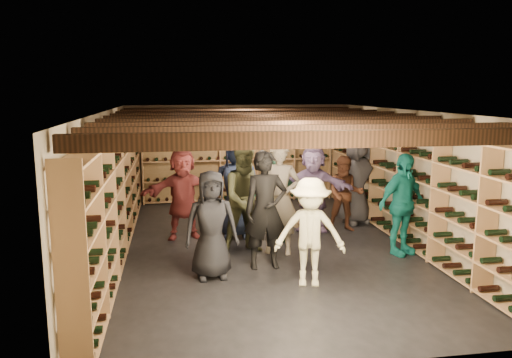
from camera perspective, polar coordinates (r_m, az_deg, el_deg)
The scene contains 22 objects.
ground at distance 9.02m, azimuth 1.18°, elevation -7.70°, with size 8.00×8.00×0.00m, color black.
walls at distance 8.73m, azimuth 1.21°, elevation -0.18°, with size 5.52×8.02×2.40m.
ceiling at distance 8.59m, azimuth 1.24°, elevation 7.72°, with size 5.50×8.00×0.01m, color beige.
ceiling_joists at distance 8.60m, azimuth 1.23°, elevation 6.79°, with size 5.40×7.12×0.18m.
wine_rack_left at distance 8.66m, azimuth -15.76°, elevation -1.48°, with size 0.32×7.50×2.15m.
wine_rack_right at distance 9.55m, azimuth 16.54°, elevation -0.46°, with size 0.32×7.50×2.15m.
wine_rack_back at distance 12.49m, azimuth -2.02°, elevation 2.36°, with size 4.70×0.30×2.15m.
crate_stack_left at distance 10.09m, azimuth -4.27°, elevation -4.28°, with size 0.51×0.34×0.51m.
crate_stack_right at distance 11.38m, azimuth -2.05°, elevation -2.17°, with size 0.53×0.38×0.68m.
crate_loose at distance 10.43m, azimuth 5.34°, elevation -4.79°, with size 0.50×0.33×0.17m, color #A28455.
person_0 at distance 7.39m, azimuth -5.14°, elevation -5.24°, with size 0.79×0.51×1.62m, color black.
person_1 at distance 7.74m, azimuth 1.10°, elevation -3.58°, with size 0.68×0.44×1.85m, color black.
person_2 at distance 8.49m, azimuth -1.02°, elevation -2.23°, with size 0.92×0.71×1.89m, color #4F5434.
person_3 at distance 7.12m, azimuth 6.17°, elevation -6.08°, with size 1.01×0.58×1.56m, color beige.
person_4 at distance 8.75m, azimuth 16.33°, elevation -2.79°, with size 1.01×0.42×1.73m, color #147D73.
person_5 at distance 9.41m, azimuth -8.33°, elevation -1.66°, with size 1.59×0.51×1.71m, color maroon.
person_6 at distance 9.38m, azimuth -2.23°, elevation -0.98°, with size 0.93×0.61×1.91m, color #1E2A49.
person_7 at distance 8.44m, azimuth 2.69°, elevation -2.24°, with size 0.70×0.46×1.91m, color gray.
person_8 at distance 9.97m, azimuth 10.13°, elevation -1.68°, with size 0.73×0.57×1.50m, color #4F2A1A.
person_10 at distance 9.16m, azimuth 2.26°, elevation -2.30°, with size 0.93×0.39×1.58m, color #244C3A.
person_11 at distance 9.87m, azimuth 6.50°, elevation -1.06°, with size 1.59×0.51×1.72m, color #82689C.
person_12 at distance 10.59m, azimuth 11.43°, elevation -0.01°, with size 0.91×0.59×1.87m, color #36353A.
Camera 1 is at (-1.58, -8.44, 2.76)m, focal length 35.00 mm.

